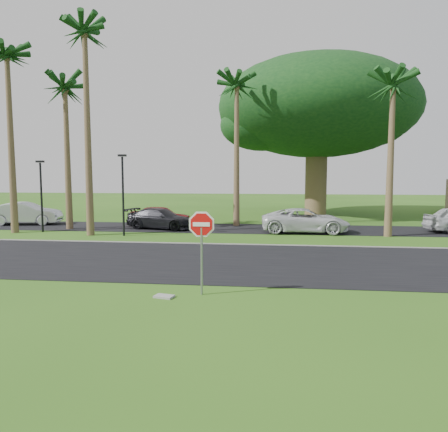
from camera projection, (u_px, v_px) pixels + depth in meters
name	position (u px, v px, depth m)	size (l,w,h in m)	color
ground	(202.00, 271.00, 15.97)	(120.00, 120.00, 0.00)	#295214
road	(210.00, 260.00, 17.94)	(120.00, 8.00, 0.02)	black
parking_strip	(234.00, 228.00, 28.32)	(120.00, 5.00, 0.02)	black
curb	(222.00, 244.00, 21.94)	(120.00, 0.12, 0.06)	gray
stop_sign_near	(202.00, 235.00, 12.77)	(1.05, 0.07, 2.62)	gray
palm_left_far	(7.00, 60.00, 25.39)	(5.00, 5.00, 11.50)	brown
palm_left_mid	(65.00, 91.00, 27.22)	(5.00, 5.00, 10.00)	brown
palm_left_near	(85.00, 37.00, 24.21)	(5.00, 5.00, 12.50)	brown
palm_center	(237.00, 89.00, 28.90)	(5.00, 5.00, 10.50)	brown
palm_right_near	(393.00, 89.00, 23.99)	(5.00, 5.00, 9.50)	brown
canopy_tree	(317.00, 108.00, 36.12)	(16.50, 16.50, 13.12)	brown
streetlight_left	(41.00, 191.00, 26.46)	(0.45, 0.25, 4.34)	black
streetlight_right	(123.00, 190.00, 24.81)	(0.45, 0.25, 4.64)	black
car_silver	(26.00, 214.00, 30.28)	(1.64, 4.71, 1.55)	silver
car_red	(161.00, 216.00, 29.49)	(1.63, 4.04, 1.38)	maroon
car_dark	(161.00, 219.00, 28.01)	(1.82, 4.49, 1.30)	black
car_minivan	(305.00, 221.00, 26.23)	(2.41, 5.22, 1.45)	silver
utility_slab	(164.00, 296.00, 12.63)	(0.55, 0.35, 0.06)	gray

